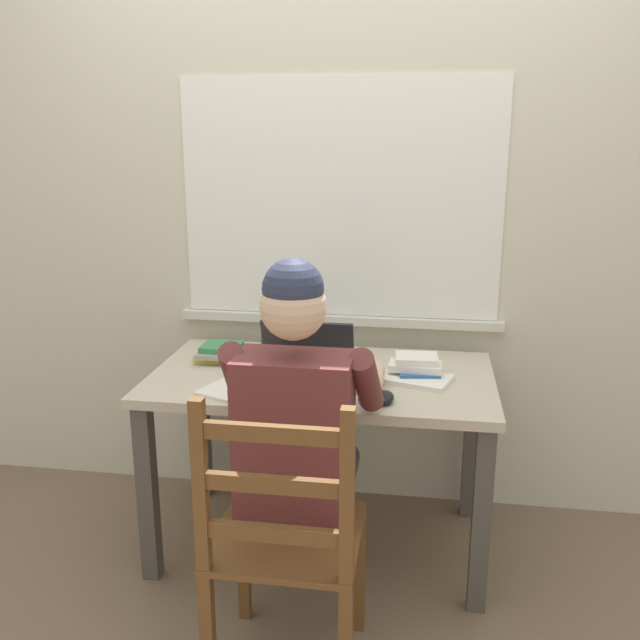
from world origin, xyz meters
TOP-DOWN VIEW (x-y plane):
  - ground_plane at (0.00, 0.00)m, footprint 8.00×8.00m
  - back_wall at (0.00, 0.43)m, footprint 6.00×0.08m
  - desk at (0.00, 0.00)m, footprint 1.25×0.71m
  - seated_person at (0.00, -0.43)m, footprint 0.50×0.60m
  - wooden_chair at (0.00, -0.71)m, footprint 0.42×0.42m
  - laptop at (-0.04, -0.14)m, footprint 0.33×0.32m
  - computer_mouse at (0.25, -0.24)m, footprint 0.06×0.10m
  - coffee_mug_white at (-0.02, 0.18)m, footprint 0.12×0.08m
  - coffee_mug_dark at (-0.23, 0.18)m, footprint 0.12×0.08m
  - book_stack_main at (0.34, 0.02)m, footprint 0.19×0.15m
  - book_stack_side at (-0.41, 0.09)m, footprint 0.20×0.16m
  - paper_pile_near_laptop at (0.34, -0.02)m, footprint 0.28×0.23m
  - paper_pile_back_corner at (0.05, -0.13)m, footprint 0.27×0.25m
  - paper_pile_side at (-0.25, -0.23)m, footprint 0.30×0.26m

SIDE VIEW (x-z plane):
  - ground_plane at x=0.00m, z-range 0.00..0.00m
  - wooden_chair at x=0.00m, z-range -0.01..0.92m
  - desk at x=0.00m, z-range 0.25..0.95m
  - seated_person at x=0.00m, z-range 0.06..1.29m
  - paper_pile_side at x=-0.25m, z-range 0.70..0.71m
  - paper_pile_back_corner at x=0.05m, z-range 0.70..0.72m
  - paper_pile_near_laptop at x=0.34m, z-range 0.70..0.72m
  - computer_mouse at x=0.25m, z-range 0.70..0.74m
  - book_stack_side at x=-0.41m, z-range 0.70..0.77m
  - book_stack_main at x=0.34m, z-range 0.70..0.78m
  - coffee_mug_white at x=-0.02m, z-range 0.70..0.80m
  - coffee_mug_dark at x=-0.23m, z-range 0.70..0.80m
  - laptop at x=-0.04m, z-range 0.64..0.87m
  - back_wall at x=0.00m, z-range 0.00..2.60m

